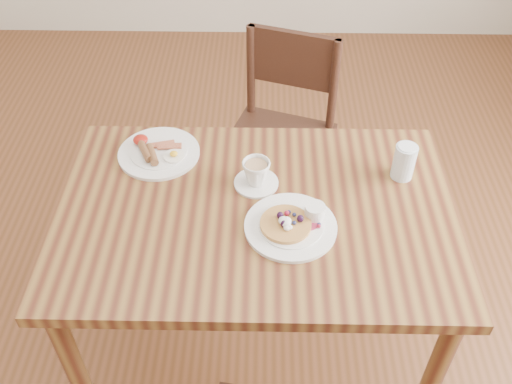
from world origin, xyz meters
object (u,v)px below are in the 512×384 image
at_px(dining_table, 256,231).
at_px(teacup_saucer, 256,174).
at_px(chair_far, 281,130).
at_px(water_glass, 404,162).
at_px(breakfast_plate, 158,152).
at_px(pancake_plate, 292,224).

xyz_separation_m(dining_table, teacup_saucer, (-0.00, 0.11, 0.14)).
xyz_separation_m(dining_table, chair_far, (0.09, 0.72, -0.16)).
distance_m(teacup_saucer, water_glass, 0.46).
height_order(breakfast_plate, water_glass, water_glass).
relative_size(dining_table, chair_far, 1.36).
xyz_separation_m(pancake_plate, breakfast_plate, (-0.44, 0.32, -0.00)).
distance_m(pancake_plate, water_glass, 0.42).
xyz_separation_m(dining_table, breakfast_plate, (-0.33, 0.25, 0.11)).
height_order(chair_far, pancake_plate, chair_far).
bearing_deg(teacup_saucer, pancake_plate, -59.64).
relative_size(breakfast_plate, teacup_saucer, 1.93).
bearing_deg(water_glass, breakfast_plate, 173.52).
bearing_deg(breakfast_plate, chair_far, 48.19).
bearing_deg(chair_far, dining_table, 100.84).
bearing_deg(dining_table, chair_far, 82.65).
relative_size(teacup_saucer, water_glass, 1.19).
xyz_separation_m(pancake_plate, teacup_saucer, (-0.11, 0.18, 0.03)).
xyz_separation_m(chair_far, teacup_saucer, (-0.09, -0.61, 0.30)).
bearing_deg(dining_table, water_glass, 18.90).
bearing_deg(chair_far, pancake_plate, 109.13).
bearing_deg(breakfast_plate, water_glass, -6.48).
relative_size(pancake_plate, breakfast_plate, 1.00).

